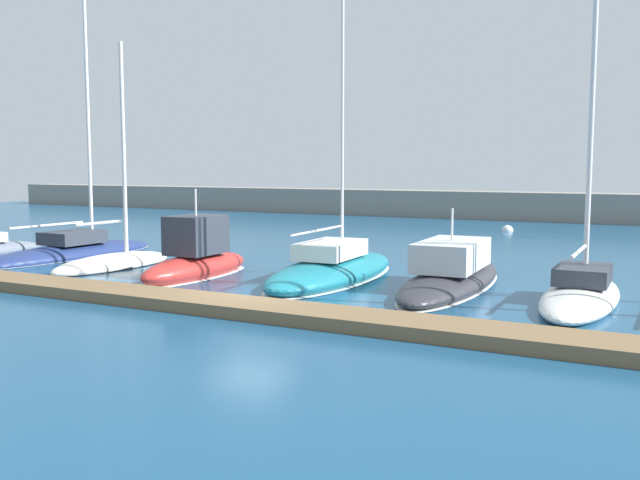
# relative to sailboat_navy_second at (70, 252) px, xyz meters

# --- Properties ---
(ground_plane) EXTENTS (120.00, 120.00, 0.00)m
(ground_plane) POSITION_rel_sailboat_navy_second_xyz_m (13.47, -5.28, -0.25)
(ground_plane) COLOR navy
(dock_pier) EXTENTS (44.10, 1.75, 0.35)m
(dock_pier) POSITION_rel_sailboat_navy_second_xyz_m (13.47, -6.80, -0.07)
(dock_pier) COLOR brown
(dock_pier) RESTS_ON ground_plane
(breakwater_seawall) EXTENTS (108.00, 3.08, 2.20)m
(breakwater_seawall) POSITION_rel_sailboat_navy_second_xyz_m (13.47, 33.04, 0.85)
(breakwater_seawall) COLOR gray
(breakwater_seawall) RESTS_ON ground_plane
(sailboat_navy_second) EXTENTS (2.70, 10.21, 15.18)m
(sailboat_navy_second) POSITION_rel_sailboat_navy_second_xyz_m (0.00, 0.00, 0.00)
(sailboat_navy_second) COLOR navy
(sailboat_navy_second) RESTS_ON ground_plane
(sailboat_ivory_third) EXTENTS (2.25, 6.35, 9.72)m
(sailboat_ivory_third) POSITION_rel_sailboat_navy_second_xyz_m (4.23, -1.60, -0.05)
(sailboat_ivory_third) COLOR silver
(sailboat_ivory_third) RESTS_ON ground_plane
(motorboat_red_fourth) EXTENTS (2.01, 6.26, 3.59)m
(motorboat_red_fourth) POSITION_rel_sailboat_navy_second_xyz_m (8.91, -2.03, 0.45)
(motorboat_red_fourth) COLOR #B72D28
(motorboat_red_fourth) RESTS_ON ground_plane
(sailboat_teal_fifth) EXTENTS (3.54, 9.59, 15.61)m
(sailboat_teal_fifth) POSITION_rel_sailboat_navy_second_xyz_m (13.73, -0.06, 0.10)
(sailboat_teal_fifth) COLOR #19707F
(sailboat_teal_fifth) RESTS_ON ground_plane
(motorboat_charcoal_sixth) EXTENTS (2.87, 9.74, 3.04)m
(motorboat_charcoal_sixth) POSITION_rel_sailboat_navy_second_xyz_m (18.27, 0.20, 0.18)
(motorboat_charcoal_sixth) COLOR #2D2D33
(motorboat_charcoal_sixth) RESTS_ON ground_plane
(sailboat_white_seventh) EXTENTS (2.27, 7.90, 13.60)m
(sailboat_white_seventh) POSITION_rel_sailboat_navy_second_xyz_m (22.64, -0.60, 0.15)
(sailboat_white_seventh) COLOR white
(sailboat_white_seventh) RESTS_ON ground_plane
(mooring_buoy_white) EXTENTS (0.76, 0.76, 0.76)m
(mooring_buoy_white) POSITION_rel_sailboat_navy_second_xyz_m (15.15, 22.82, -0.25)
(mooring_buoy_white) COLOR white
(mooring_buoy_white) RESTS_ON ground_plane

